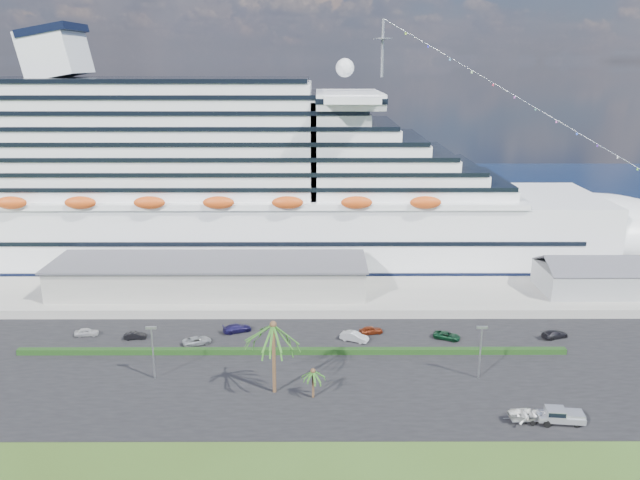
{
  "coord_description": "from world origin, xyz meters",
  "views": [
    {
      "loc": [
        -3.76,
        -75.19,
        45.31
      ],
      "look_at": [
        -3.46,
        30.0,
        15.12
      ],
      "focal_mm": 35.0,
      "sensor_mm": 36.0,
      "label": 1
    }
  ],
  "objects_px": {
    "cruise_ship": "(240,192)",
    "parked_car_3": "(237,328)",
    "boat_trailer": "(528,414)",
    "pickup_truck": "(560,415)"
  },
  "relations": [
    {
      "from": "cruise_ship",
      "to": "parked_car_3",
      "type": "distance_m",
      "value": 42.8
    },
    {
      "from": "cruise_ship",
      "to": "boat_trailer",
      "type": "bearing_deg",
      "value": -56.42
    },
    {
      "from": "pickup_truck",
      "to": "boat_trailer",
      "type": "bearing_deg",
      "value": 176.34
    },
    {
      "from": "pickup_truck",
      "to": "boat_trailer",
      "type": "height_order",
      "value": "pickup_truck"
    },
    {
      "from": "pickup_truck",
      "to": "parked_car_3",
      "type": "bearing_deg",
      "value": 147.9
    },
    {
      "from": "cruise_ship",
      "to": "parked_car_3",
      "type": "height_order",
      "value": "cruise_ship"
    },
    {
      "from": "pickup_truck",
      "to": "boat_trailer",
      "type": "distance_m",
      "value": 4.05
    },
    {
      "from": "cruise_ship",
      "to": "pickup_truck",
      "type": "bearing_deg",
      "value": -54.22
    },
    {
      "from": "boat_trailer",
      "to": "cruise_ship",
      "type": "bearing_deg",
      "value": 123.58
    },
    {
      "from": "cruise_ship",
      "to": "boat_trailer",
      "type": "height_order",
      "value": "cruise_ship"
    }
  ]
}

